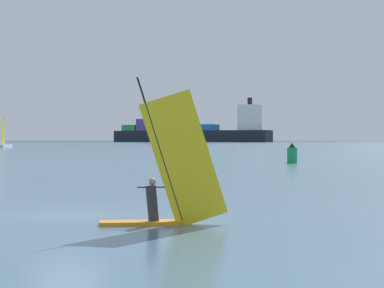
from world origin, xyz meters
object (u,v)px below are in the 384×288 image
at_px(cargo_ship, 193,132).
at_px(small_sailboat, 4,145).
at_px(windsurfer, 164,186).
at_px(channel_buoy, 292,154).

xyz_separation_m(cargo_ship, small_sailboat, (62.29, -374.30, -8.23)).
relative_size(windsurfer, cargo_ship, 0.03).
height_order(cargo_ship, channel_buoy, cargo_ship).
xyz_separation_m(windsurfer, small_sailboat, (-107.06, 150.76, -0.40)).
relative_size(windsurfer, small_sailboat, 0.45).
distance_m(channel_buoy, small_sailboat, 142.68).
bearing_deg(cargo_ship, channel_buoy, 113.69).
height_order(windsurfer, small_sailboat, small_sailboat).
height_order(cargo_ship, small_sailboat, cargo_ship).
xyz_separation_m(windsurfer, channel_buoy, (-4.61, 51.46, -0.17)).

